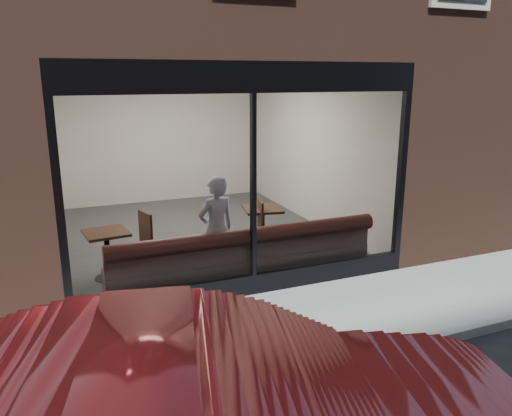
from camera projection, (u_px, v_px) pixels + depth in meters
name	position (u px, v px, depth m)	size (l,w,h in m)	color
ground	(326.00, 369.00, 5.29)	(120.00, 120.00, 0.00)	black
sidewalk_near	(285.00, 326.00, 6.19)	(40.00, 2.00, 0.01)	gray
kerb_near	(329.00, 366.00, 5.23)	(40.00, 0.10, 0.12)	gray
host_building_pier_right	(299.00, 130.00, 13.42)	(2.50, 12.00, 3.20)	brown
host_building_backfill	(139.00, 126.00, 14.71)	(5.00, 6.00, 3.20)	brown
cafe_floor	(197.00, 234.00, 9.76)	(6.00, 6.00, 0.00)	#2D2D30
cafe_ceiling	(191.00, 66.00, 8.94)	(6.00, 6.00, 0.00)	white
cafe_wall_back	(160.00, 137.00, 12.02)	(5.00, 5.00, 0.00)	silver
cafe_wall_left	(51.00, 162.00, 8.43)	(6.00, 6.00, 0.00)	silver
cafe_wall_right	(311.00, 147.00, 10.27)	(6.00, 6.00, 0.00)	silver
storefront_kick	(253.00, 284.00, 7.09)	(5.00, 0.10, 0.30)	black
storefront_header	(253.00, 77.00, 6.36)	(5.00, 0.10, 0.40)	black
storefront_mullion	(253.00, 188.00, 6.73)	(0.06, 0.10, 2.50)	black
storefront_glass	(254.00, 188.00, 6.70)	(4.80, 4.80, 0.00)	white
banquette	(243.00, 269.00, 7.43)	(4.00, 0.55, 0.45)	#361513
person	(216.00, 230.00, 7.37)	(0.59, 0.39, 1.62)	#ABB8DC
cafe_table_left	(106.00, 233.00, 7.46)	(0.62, 0.62, 0.04)	#311D13
cafe_table_right	(263.00, 209.00, 8.80)	(0.64, 0.64, 0.04)	#311D13
cafe_chair_left	(136.00, 257.00, 7.89)	(0.44, 0.44, 0.04)	#311D13
cafe_chair_right	(250.00, 240.00, 8.70)	(0.44, 0.44, 0.04)	#311D13
wall_poster	(55.00, 167.00, 7.92)	(0.02, 0.55, 0.73)	white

